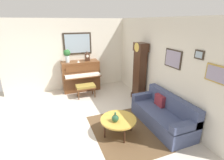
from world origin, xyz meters
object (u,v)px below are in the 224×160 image
coffee_table (118,120)px  teacup (78,62)px  grandfather_clock (139,74)px  green_jug (115,118)px  piano_bench (86,87)px  piano (81,76)px  couch (163,114)px  flower_vase (67,54)px  mantel_clock (87,57)px

coffee_table → teacup: 3.19m
grandfather_clock → green_jug: grandfather_clock is taller
piano_bench → coffee_table: 2.47m
piano_bench → teacup: bearing=-170.4°
piano → grandfather_clock: size_ratio=0.71×
couch → teacup: size_ratio=16.38×
flower_vase → teacup: (0.16, 0.38, -0.29)m
couch → teacup: (-3.12, -1.65, 0.91)m
couch → teacup: teacup is taller
piano_bench → mantel_clock: bearing=159.4°
grandfather_clock → teacup: grandfather_clock is taller
grandfather_clock → green_jug: bearing=-43.4°
piano_bench → piano: bearing=-179.6°
coffee_table → flower_vase: 3.49m
couch → green_jug: (0.02, -1.40, 0.21)m
couch → coffee_table: bearing=-92.5°
flower_vase → green_jug: flower_vase is taller
couch → green_jug: bearing=-89.2°
piano → flower_vase: 1.02m
mantel_clock → teacup: 0.45m
coffee_table → piano_bench: bearing=-173.9°
grandfather_clock → flower_vase: (-1.61, -2.22, 0.55)m
piano_bench → flower_vase: 1.43m
piano → mantel_clock: size_ratio=3.79×
flower_vase → green_jug: (3.30, 0.63, -0.99)m
mantel_clock → flower_vase: 0.78m
grandfather_clock → mantel_clock: (-1.61, -1.45, 0.40)m
piano → coffee_table: size_ratio=1.64×
piano → coffee_table: piano is taller
flower_vase → mantel_clock: bearing=90.0°
grandfather_clock → couch: bearing=-6.5°
piano → teacup: bearing=-31.2°
piano → couch: 3.64m
mantel_clock → green_jug: size_ratio=1.58×
piano_bench → flower_vase: (-0.77, -0.48, 1.10)m
couch → mantel_clock: size_ratio=5.00×
grandfather_clock → coffee_table: grandfather_clock is taller
green_jug → grandfather_clock: bearing=136.6°
green_jug → piano: bearing=-177.3°
coffee_table → teacup: bearing=-173.2°
mantel_clock → piano_bench: bearing=-20.6°
flower_vase → piano_bench: bearing=32.0°
couch → green_jug: size_ratio=7.92×
coffee_table → mantel_clock: mantel_clock is taller
green_jug → coffee_table: bearing=123.5°
mantel_clock → couch: bearing=21.0°
piano_bench → flower_vase: size_ratio=1.21×
piano → teacup: size_ratio=12.41×
coffee_table → mantel_clock: (-3.22, 0.03, 0.96)m
piano_bench → green_jug: 2.54m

